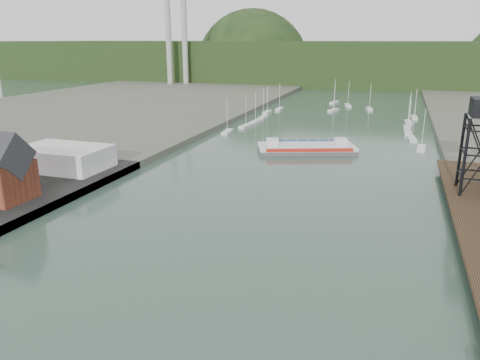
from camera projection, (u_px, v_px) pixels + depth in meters
The scene contains 5 objects.
white_shed at pixel (63, 158), 96.79m from camera, with size 18.00×12.00×4.50m, color silver.
marina_sailboats at pixel (334, 119), 164.62m from camera, with size 57.71×92.65×0.90m.
smokestacks at pixel (176, 34), 273.74m from camera, with size 11.20×8.20×60.00m.
distant_hills at pixel (362, 66), 310.77m from camera, with size 500.00×120.00×80.00m.
chain_ferry at pixel (306, 148), 118.10m from camera, with size 25.96×17.42×3.47m.
Camera 1 is at (20.70, -27.42, 27.37)m, focal length 35.00 mm.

